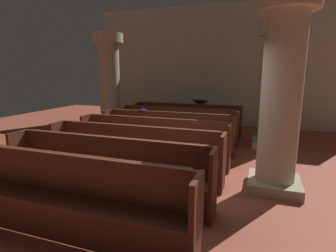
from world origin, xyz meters
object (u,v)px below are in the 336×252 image
pew_row_3 (152,139)px  pew_row_6 (61,194)px  pew_row_0 (187,118)px  lectern (200,116)px  pew_row_5 (105,168)px  pillar_aisle_side (274,85)px  pillar_far_side (110,82)px  pew_row_1 (178,124)px  pew_row_2 (167,130)px  hymn_book (143,110)px  pew_row_4 (133,151)px  pillar_aisle_rear (281,92)px

pew_row_3 → pew_row_6: same height
pew_row_0 → pew_row_6: bearing=-90.0°
pew_row_0 → lectern: size_ratio=3.24×
pew_row_5 → lectern: lectern is taller
pew_row_6 → pillar_aisle_side: size_ratio=1.08×
pillar_aisle_side → lectern: size_ratio=3.01×
pillar_far_side → pew_row_1: bearing=-10.2°
pew_row_2 → hymn_book: size_ratio=17.13×
pew_row_4 → lectern: (0.24, 4.91, -0.08)m
pew_row_3 → pew_row_6: size_ratio=1.00×
pew_row_2 → lectern: 2.96m
pew_row_3 → pew_row_6: 2.94m
pew_row_0 → pillar_aisle_side: 2.92m
pew_row_0 → pillar_aisle_side: bearing=-15.1°
pew_row_6 → pillar_far_side: (-2.53, 5.35, 1.17)m
pew_row_2 → lectern: (0.24, 2.95, -0.08)m
lectern → hymn_book: (-1.00, -2.77, 0.56)m
pillar_aisle_rear → pew_row_3: bearing=165.8°
pew_row_1 → pew_row_3: same height
pillar_far_side → pillar_aisle_rear: bearing=-30.9°
pillar_aisle_rear → lectern: pillar_aisle_rear is taller
pew_row_3 → pillar_far_side: pillar_far_side is taller
pew_row_2 → hymn_book: hymn_book is taller
pew_row_0 → pillar_aisle_rear: bearing=-54.3°
pillar_aisle_side → lectern: 3.15m
pillar_aisle_rear → lectern: 5.29m
pillar_aisle_rear → pew_row_1: bearing=134.7°
pew_row_5 → pillar_aisle_side: size_ratio=1.08×
pew_row_3 → lectern: (0.24, 3.93, -0.08)m
pew_row_3 → pew_row_4: size_ratio=1.00×
pew_row_0 → pew_row_2: 1.96m
lectern → hymn_book: size_ratio=5.29×
pew_row_5 → lectern: size_ratio=3.24×
pew_row_2 → pew_row_6: (0.00, -3.92, 0.00)m
pillar_aisle_side → pew_row_5: bearing=-121.6°
pew_row_2 → pillar_aisle_rear: size_ratio=1.08×
lectern → pew_row_0: bearing=-103.4°
pew_row_0 → hymn_book: size_ratio=17.13×
pillar_aisle_side → pew_row_2: bearing=-153.9°
pillar_aisle_side → hymn_book: size_ratio=15.89×
pew_row_3 → pillar_aisle_side: size_ratio=1.08×
pew_row_5 → pillar_aisle_rear: size_ratio=1.08×
pew_row_5 → pew_row_2: bearing=90.0°
pew_row_3 → pillar_aisle_rear: pillar_aisle_rear is taller
pillar_aisle_side → pillar_far_side: size_ratio=1.00×
pillar_far_side → lectern: bearing=28.7°
pew_row_4 → hymn_book: hymn_book is taller
pew_row_4 → pillar_far_side: (-2.53, 3.39, 1.17)m
pew_row_2 → pew_row_0: bearing=90.0°
pew_row_6 → pew_row_3: bearing=90.0°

